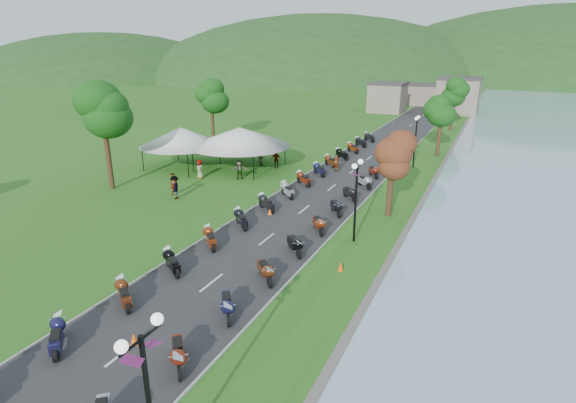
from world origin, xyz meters
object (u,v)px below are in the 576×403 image
at_px(vendor_tent_main, 240,148).
at_px(pedestrian_b, 261,165).
at_px(pedestrian_a, 175,195).
at_px(pedestrian_c, 176,199).

relative_size(vendor_tent_main, pedestrian_b, 4.02).
xyz_separation_m(pedestrian_a, pedestrian_c, (0.72, -0.78, 0.00)).
distance_m(vendor_tent_main, pedestrian_b, 2.97).
bearing_deg(pedestrian_a, pedestrian_c, -113.13).
relative_size(vendor_tent_main, pedestrian_c, 3.54).
bearing_deg(vendor_tent_main, pedestrian_c, -88.13).
bearing_deg(vendor_tent_main, pedestrian_a, -92.16).
bearing_deg(pedestrian_c, pedestrian_b, 143.77).
height_order(vendor_tent_main, pedestrian_a, vendor_tent_main).
bearing_deg(pedestrian_a, pedestrian_b, 15.52).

